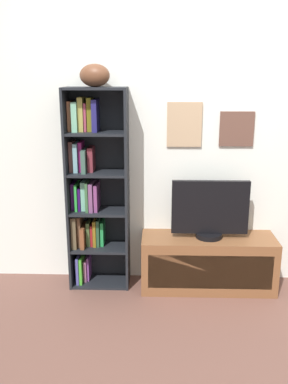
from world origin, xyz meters
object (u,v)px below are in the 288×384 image
(tv_stand, at_px, (208,262))
(television, at_px, (210,210))
(football, at_px, (95,75))
(bookshelf, at_px, (92,190))

(tv_stand, xyz_separation_m, television, (-0.00, 0.00, 0.47))
(television, bearing_deg, football, 176.96)
(tv_stand, height_order, television, television)
(bookshelf, bearing_deg, football, -29.27)
(bookshelf, relative_size, football, 6.84)
(tv_stand, bearing_deg, bookshelf, 175.22)
(bookshelf, distance_m, football, 0.93)
(football, relative_size, tv_stand, 0.22)
(bookshelf, height_order, television, bookshelf)
(television, bearing_deg, bookshelf, 175.28)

